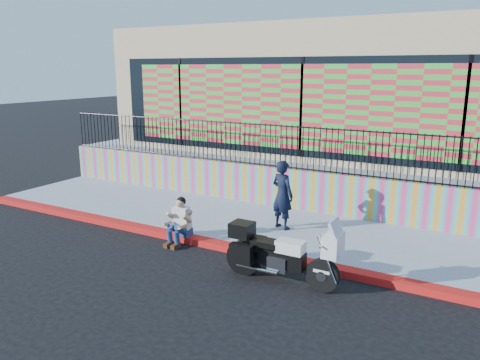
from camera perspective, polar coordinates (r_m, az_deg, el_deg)
The scene contains 10 objects.
ground at distance 10.49m, azimuth -1.51°, elevation -8.55°, with size 90.00×90.00×0.00m, color black.
red_curb at distance 10.46m, azimuth -1.51°, elevation -8.17°, with size 16.00×0.30×0.15m, color #B81E0D.
sidewalk at distance 11.82m, azimuth 2.59°, elevation -5.59°, with size 16.00×3.00×0.15m, color gray.
mural_wall at distance 13.04m, azimuth 5.78°, elevation -0.96°, with size 16.00×0.20×1.10m, color #D63877.
metal_fence at distance 12.80m, azimuth 5.90°, elevation 4.03°, with size 15.80×0.04×1.20m, color black, non-canonical shape.
elevated_platform at distance 17.74m, azimuth 12.38°, elevation 2.40°, with size 16.00×10.00×1.25m, color gray.
storefront_building at distance 17.24m, azimuth 12.61°, elevation 10.87°, with size 14.00×8.06×4.00m.
police_motorcycle at distance 8.86m, azimuth 4.87°, elevation -8.79°, with size 2.23×0.74×1.39m.
police_officer at distance 11.23m, azimuth 5.20°, elevation -1.80°, with size 0.61×0.40×1.67m, color black.
seated_man at distance 10.79m, azimuth -7.54°, elevation -5.49°, with size 0.54×0.71×1.06m.
Camera 1 is at (4.99, -8.36, 3.93)m, focal length 35.00 mm.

